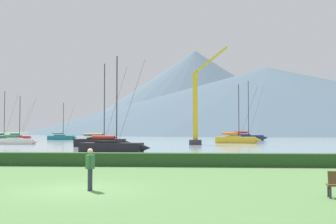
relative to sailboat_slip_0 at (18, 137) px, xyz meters
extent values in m
plane|color=#517A42|center=(39.24, -82.44, -0.57)|extent=(1000.00, 1000.00, 0.00)
cube|color=#8C9EA3|center=(39.24, 54.56, -0.56)|extent=(320.00, 246.00, 0.00)
cube|color=#284C23|center=(39.24, -71.44, -0.14)|extent=(80.00, 1.20, 0.86)
cube|color=red|center=(-0.09, 0.01, -0.10)|extent=(5.98, 2.52, 0.92)
cone|color=red|center=(3.22, -0.30, -0.10)|extent=(1.07, 0.87, 0.78)
cube|color=#A52020|center=(-0.42, 0.04, 0.23)|extent=(2.28, 1.59, 0.58)
cylinder|color=#333338|center=(0.41, -0.04, 4.10)|extent=(0.12, 0.12, 8.31)
cylinder|color=#333338|center=(-0.90, 0.08, 0.85)|extent=(2.62, 0.34, 0.10)
cylinder|color=#2847A3|center=(-0.90, 0.08, 0.85)|extent=(2.25, 0.57, 0.37)
cylinder|color=#333338|center=(1.77, -0.16, 3.89)|extent=(2.76, 0.28, 7.91)
cube|color=black|center=(34.85, -55.37, -0.05)|extent=(6.79, 3.10, 1.03)
cone|color=black|center=(38.56, -55.87, -0.05)|extent=(1.23, 1.02, 0.87)
cube|color=black|center=(34.48, -55.32, 0.33)|extent=(2.62, 1.88, 0.65)
cylinder|color=#333338|center=(35.41, -55.44, 4.86)|extent=(0.13, 0.13, 9.71)
cylinder|color=#333338|center=(33.95, -55.24, 1.03)|extent=(2.93, 0.51, 0.11)
cylinder|color=red|center=(33.95, -55.24, 1.03)|extent=(2.54, 0.74, 0.41)
cylinder|color=#333338|center=(36.94, -55.65, 4.61)|extent=(3.09, 0.44, 9.24)
cube|color=#19707A|center=(10.46, 1.13, -0.06)|extent=(6.61, 2.89, 1.01)
cone|color=#19707A|center=(14.10, 0.73, -0.06)|extent=(1.19, 0.97, 0.86)
cube|color=#16646E|center=(10.09, 1.17, 0.31)|extent=(2.54, 1.79, 0.64)
cylinder|color=#333338|center=(11.00, 1.07, 4.30)|extent=(0.13, 0.13, 8.61)
cylinder|color=#333338|center=(9.57, 1.23, 1.00)|extent=(2.88, 0.43, 0.11)
cylinder|color=gray|center=(9.57, 1.23, 1.00)|extent=(2.48, 0.67, 0.40)
cylinder|color=#333338|center=(12.51, 0.91, 4.08)|extent=(3.03, 0.36, 8.19)
cube|color=gold|center=(51.00, -22.82, 0.00)|extent=(7.49, 3.66, 1.13)
cone|color=gold|center=(55.04, -23.53, 0.00)|extent=(1.38, 1.16, 0.96)
cube|color=gold|center=(50.60, -22.75, 0.41)|extent=(2.92, 2.16, 0.72)
cylinder|color=#333338|center=(51.61, -22.93, 5.12)|extent=(0.14, 0.14, 10.13)
cylinder|color=#333338|center=(50.02, -22.65, 1.18)|extent=(3.20, 0.68, 0.12)
cylinder|color=orange|center=(50.02, -22.65, 1.18)|extent=(2.78, 0.92, 0.45)
cylinder|color=#333338|center=(53.28, -23.22, 4.87)|extent=(3.37, 0.62, 9.63)
cube|color=white|center=(13.75, -31.48, -0.10)|extent=(5.85, 2.06, 0.92)
cone|color=white|center=(17.08, -31.45, -0.10)|extent=(1.01, 0.79, 0.78)
cube|color=silver|center=(13.42, -31.49, 0.23)|extent=(2.18, 1.42, 0.58)
cylinder|color=#333338|center=(14.25, -31.48, 3.72)|extent=(0.12, 0.12, 7.56)
cylinder|color=#333338|center=(12.94, -31.49, 0.85)|extent=(2.62, 0.13, 0.10)
cylinder|color=#2D7542|center=(12.94, -31.49, 0.85)|extent=(2.23, 0.39, 0.37)
cylinder|color=#333338|center=(15.63, -31.47, 3.53)|extent=(2.77, 0.05, 7.19)
cube|color=#236B38|center=(3.94, -16.69, -0.06)|extent=(6.52, 2.62, 1.00)
cone|color=#236B38|center=(7.58, -16.94, -0.06)|extent=(1.15, 0.93, 0.85)
cube|color=#206032|center=(3.58, -16.67, 0.30)|extent=(2.47, 1.69, 0.64)
cylinder|color=#333338|center=(4.49, -16.73, 4.93)|extent=(0.13, 0.13, 9.88)
cylinder|color=#333338|center=(5.99, -16.83, 4.68)|extent=(3.03, 0.24, 9.40)
cube|color=navy|center=(55.27, -2.39, 0.05)|extent=(7.84, 2.94, 1.22)
cone|color=navy|center=(59.69, -2.55, 0.05)|extent=(1.36, 1.08, 1.03)
cube|color=#1B2449|center=(54.83, -2.38, 0.49)|extent=(2.94, 1.96, 0.77)
cylinder|color=#333338|center=(55.93, -2.42, 6.67)|extent=(0.15, 0.15, 13.13)
cylinder|color=#333338|center=(54.19, -2.35, 1.32)|extent=(3.49, 0.26, 0.13)
cylinder|color=red|center=(54.19, -2.35, 1.32)|extent=(2.98, 0.59, 0.49)
cylinder|color=#333338|center=(57.76, -2.48, 6.34)|extent=(3.68, 0.17, 12.48)
cube|color=black|center=(30.04, -40.29, -0.01)|extent=(7.23, 2.96, 1.11)
cone|color=black|center=(34.07, -40.60, -0.01)|extent=(1.28, 1.03, 0.94)
cube|color=black|center=(29.64, -40.26, 0.40)|extent=(2.75, 1.89, 0.71)
cylinder|color=#333338|center=(30.65, -40.34, 5.73)|extent=(0.14, 0.14, 11.38)
cylinder|color=#333338|center=(29.06, -40.21, 1.15)|extent=(3.18, 0.37, 0.12)
cylinder|color=tan|center=(29.06, -40.21, 1.15)|extent=(2.73, 0.65, 0.44)
cylinder|color=#333338|center=(32.31, -40.47, 5.45)|extent=(3.35, 0.29, 10.82)
cylinder|color=#333338|center=(48.50, -83.57, -0.34)|extent=(0.08, 0.08, 0.45)
cylinder|color=#333338|center=(48.46, -83.90, -0.34)|extent=(0.08, 0.08, 0.45)
cylinder|color=#2D3347|center=(39.67, -82.69, -0.14)|extent=(0.14, 0.14, 0.85)
cylinder|color=#2D3347|center=(39.67, -82.51, -0.14)|extent=(0.14, 0.14, 0.85)
cylinder|color=#33663D|center=(39.67, -82.60, 0.56)|extent=(0.36, 0.36, 0.55)
cylinder|color=#33663D|center=(39.67, -82.84, 0.59)|extent=(0.09, 0.09, 0.50)
cylinder|color=#33663D|center=(39.67, -82.36, 0.59)|extent=(0.09, 0.09, 0.50)
sphere|color=tan|center=(39.67, -82.60, 0.97)|extent=(0.22, 0.22, 0.22)
cube|color=#333338|center=(43.69, -31.29, -0.17)|extent=(2.00, 2.00, 0.80)
cube|color=gold|center=(43.69, -31.29, 5.76)|extent=(0.80, 0.80, 11.05)
cube|color=gold|center=(46.30, -31.29, 13.34)|extent=(5.44, 0.36, 4.40)
cone|color=#425666|center=(95.96, 203.55, 23.51)|extent=(337.87, 337.87, 48.15)
cone|color=#4C6070|center=(42.87, 294.71, 38.87)|extent=(233.22, 233.22, 78.86)
camera|label=1|loc=(43.84, -98.57, 1.80)|focal=43.97mm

